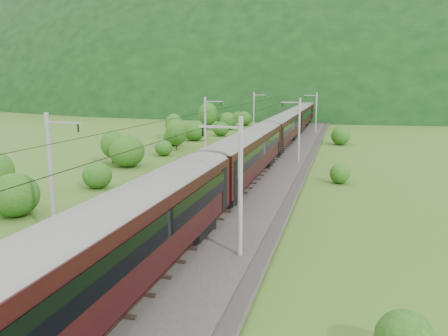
# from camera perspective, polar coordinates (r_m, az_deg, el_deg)

# --- Properties ---
(ground) EXTENTS (600.00, 600.00, 0.00)m
(ground) POSITION_cam_1_polar(r_m,az_deg,el_deg) (27.90, -10.62, -10.36)
(ground) COLOR #39591C
(ground) RESTS_ON ground
(railbed) EXTENTS (14.00, 220.00, 0.30)m
(railbed) POSITION_cam_1_polar(r_m,az_deg,el_deg) (36.61, -3.76, -4.73)
(railbed) COLOR #38332D
(railbed) RESTS_ON ground
(track_left) EXTENTS (2.40, 220.00, 0.27)m
(track_left) POSITION_cam_1_polar(r_m,az_deg,el_deg) (37.39, -7.25, -4.11)
(track_left) COLOR brown
(track_left) RESTS_ON railbed
(track_right) EXTENTS (2.40, 220.00, 0.27)m
(track_right) POSITION_cam_1_polar(r_m,az_deg,el_deg) (35.86, -0.12, -4.68)
(track_right) COLOR brown
(track_right) RESTS_ON railbed
(catenary_left) EXTENTS (2.54, 192.28, 8.00)m
(catenary_left) POSITION_cam_1_polar(r_m,az_deg,el_deg) (58.31, -2.39, 5.55)
(catenary_left) COLOR gray
(catenary_left) RESTS_ON railbed
(catenary_right) EXTENTS (2.54, 192.28, 8.00)m
(catenary_right) POSITION_cam_1_polar(r_m,az_deg,el_deg) (55.80, 9.71, 5.15)
(catenary_right) COLOR gray
(catenary_right) RESTS_ON railbed
(overhead_wires) EXTENTS (4.83, 198.00, 0.03)m
(overhead_wires) POSITION_cam_1_polar(r_m,az_deg,el_deg) (35.36, -3.90, 6.17)
(overhead_wires) COLOR black
(overhead_wires) RESTS_ON ground
(mountain_main) EXTENTS (504.00, 360.00, 244.00)m
(mountain_main) POSITION_cam_1_polar(r_m,az_deg,el_deg) (283.66, 13.25, 8.75)
(mountain_main) COLOR black
(mountain_main) RESTS_ON ground
(mountain_ridge) EXTENTS (336.00, 280.00, 132.00)m
(mountain_ridge) POSITION_cam_1_polar(r_m,az_deg,el_deg) (349.18, -6.79, 9.34)
(mountain_ridge) COLOR black
(mountain_ridge) RESTS_ON ground
(train) EXTENTS (3.34, 184.73, 5.82)m
(train) POSITION_cam_1_polar(r_m,az_deg,el_deg) (67.89, 7.58, 5.73)
(train) COLOR black
(train) RESTS_ON ground
(hazard_post_near) EXTENTS (0.14, 0.14, 1.33)m
(hazard_post_near) POSITION_cam_1_polar(r_m,az_deg,el_deg) (79.53, 6.46, 4.41)
(hazard_post_near) COLOR red
(hazard_post_near) RESTS_ON railbed
(hazard_post_far) EXTENTS (0.14, 0.14, 1.28)m
(hazard_post_far) POSITION_cam_1_polar(r_m,az_deg,el_deg) (51.03, 2.16, 0.72)
(hazard_post_far) COLOR red
(hazard_post_far) RESTS_ON railbed
(signal) EXTENTS (0.21, 0.21, 1.90)m
(signal) POSITION_cam_1_polar(r_m,az_deg,el_deg) (57.61, 0.24, 2.40)
(signal) COLOR black
(signal) RESTS_ON railbed
(vegetation_left) EXTENTS (11.79, 148.05, 5.94)m
(vegetation_left) POSITION_cam_1_polar(r_m,az_deg,el_deg) (53.96, -13.98, 2.30)
(vegetation_left) COLOR #164B14
(vegetation_left) RESTS_ON ground
(vegetation_right) EXTENTS (5.77, 94.65, 2.75)m
(vegetation_right) POSITION_cam_1_polar(r_m,az_deg,el_deg) (34.23, 16.36, -4.43)
(vegetation_right) COLOR #164B14
(vegetation_right) RESTS_ON ground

